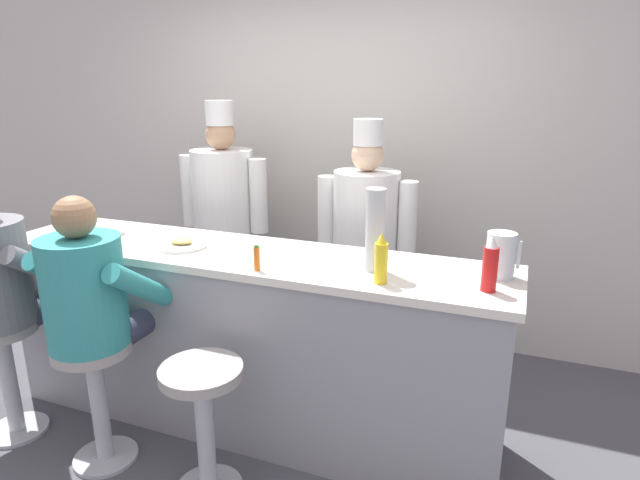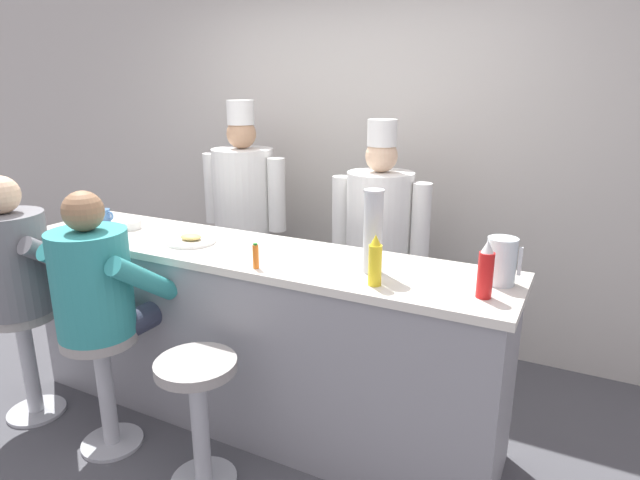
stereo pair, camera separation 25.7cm
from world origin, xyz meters
name	(u,v)px [view 1 (the left image)]	position (x,y,z in m)	size (l,w,h in m)	color
ground_plane	(223,451)	(0.00, 0.00, 0.00)	(20.00, 20.00, 0.00)	#4C4C51
wall_back	(335,154)	(0.00, 1.72, 1.35)	(10.00, 0.06, 2.70)	beige
diner_counter	(247,339)	(0.00, 0.31, 0.51)	(2.78, 0.61, 1.01)	gray
ketchup_bottle_red	(490,265)	(1.24, 0.20, 1.12)	(0.06, 0.06, 0.24)	red
mustard_bottle_yellow	(381,260)	(0.79, 0.13, 1.12)	(0.06, 0.06, 0.23)	yellow
hot_sauce_bottle_orange	(257,258)	(0.20, 0.07, 1.07)	(0.03, 0.03, 0.12)	orange
water_pitcher_clear	(501,255)	(1.27, 0.39, 1.11)	(0.15, 0.13, 0.21)	silver
breakfast_plate	(182,244)	(-0.35, 0.26, 1.02)	(0.27, 0.27, 0.05)	white
cereal_bowl	(111,230)	(-0.89, 0.33, 1.03)	(0.14, 0.14, 0.05)	white
coffee_mug_blue	(82,221)	(-1.15, 0.38, 1.05)	(0.12, 0.08, 0.08)	#4C7AB2
cup_stack_steel	(375,230)	(0.71, 0.28, 1.21)	(0.10, 0.10, 0.39)	#B7BABF
diner_seated_teal	(91,302)	(-0.53, -0.23, 0.86)	(0.57, 0.56, 1.38)	#B2B5BA
empty_stool_round	(204,410)	(0.09, -0.26, 0.44)	(0.37, 0.37, 0.65)	#B2B5BA
cook_in_whites_near	(224,213)	(-0.66, 1.20, 0.96)	(0.68, 0.44, 1.75)	#232328
cook_in_whites_far	(365,238)	(0.42, 1.12, 0.91)	(0.64, 0.41, 1.65)	#232328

